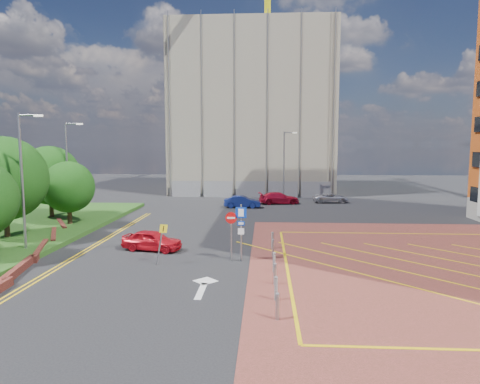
# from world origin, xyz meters

# --- Properties ---
(ground) EXTENTS (140.00, 140.00, 0.00)m
(ground) POSITION_xyz_m (0.00, 0.00, 0.00)
(ground) COLOR black
(ground) RESTS_ON ground
(retaining_wall) EXTENTS (6.06, 20.33, 0.40)m
(retaining_wall) POSITION_xyz_m (-11.80, 2.00, 0.20)
(retaining_wall) COLOR maroon
(retaining_wall) RESTS_ON ground
(tree_b) EXTENTS (5.60, 5.60, 6.74)m
(tree_b) POSITION_xyz_m (-15.50, 5.00, 4.24)
(tree_b) COLOR #3D2B1C
(tree_b) RESTS_ON grass_bed
(tree_c) EXTENTS (4.00, 4.00, 4.90)m
(tree_c) POSITION_xyz_m (-13.50, 10.00, 3.19)
(tree_c) COLOR #3D2B1C
(tree_c) RESTS_ON grass_bed
(tree_d) EXTENTS (5.00, 5.00, 6.08)m
(tree_d) POSITION_xyz_m (-16.50, 13.00, 3.87)
(tree_d) COLOR #3D2B1C
(tree_d) RESTS_ON grass_bed
(lamp_left_near) EXTENTS (1.53, 0.16, 8.00)m
(lamp_left_near) POSITION_xyz_m (-12.42, 2.00, 4.66)
(lamp_left_near) COLOR #9EA0A8
(lamp_left_near) RESTS_ON grass_bed
(lamp_left_far) EXTENTS (1.53, 0.16, 8.00)m
(lamp_left_far) POSITION_xyz_m (-14.42, 12.00, 4.66)
(lamp_left_far) COLOR #9EA0A8
(lamp_left_far) RESTS_ON grass_bed
(lamp_back) EXTENTS (1.53, 0.16, 8.00)m
(lamp_back) POSITION_xyz_m (4.08, 28.00, 4.36)
(lamp_back) COLOR #9EA0A8
(lamp_back) RESTS_ON ground
(sign_cluster) EXTENTS (1.17, 0.12, 3.20)m
(sign_cluster) POSITION_xyz_m (0.30, 0.98, 1.95)
(sign_cluster) COLOR #9EA0A8
(sign_cluster) RESTS_ON ground
(warning_sign) EXTENTS (0.65, 0.40, 2.25)m
(warning_sign) POSITION_xyz_m (-3.75, -0.00, 1.43)
(warning_sign) COLOR #9EA0A8
(warning_sign) RESTS_ON ground
(bollard_row) EXTENTS (0.14, 11.14, 0.90)m
(bollard_row) POSITION_xyz_m (2.30, -1.67, 0.47)
(bollard_row) COLOR #9EA0A8
(bollard_row) RESTS_ON forecourt
(construction_building) EXTENTS (21.20, 19.20, 22.00)m
(construction_building) POSITION_xyz_m (0.00, 40.00, 11.00)
(construction_building) COLOR #A09783
(construction_building) RESTS_ON ground
(tower_crane) EXTENTS (1.60, 35.00, 35.40)m
(tower_crane) POSITION_xyz_m (2.00, 39.44, 25.85)
(tower_crane) COLOR yellow
(tower_crane) RESTS_ON ground
(construction_fence) EXTENTS (21.60, 0.06, 2.00)m
(construction_fence) POSITION_xyz_m (1.00, 30.00, 1.00)
(construction_fence) COLOR gray
(construction_fence) RESTS_ON ground
(car_red_left) EXTENTS (3.91, 2.20, 1.26)m
(car_red_left) POSITION_xyz_m (-5.11, 3.15, 0.63)
(car_red_left) COLOR red
(car_red_left) RESTS_ON ground
(car_blue_back) EXTENTS (3.76, 1.37, 1.23)m
(car_blue_back) POSITION_xyz_m (-0.51, 21.28, 0.62)
(car_blue_back) COLOR navy
(car_blue_back) RESTS_ON ground
(car_red_back) EXTENTS (4.65, 2.51, 1.28)m
(car_red_back) POSITION_xyz_m (3.34, 24.39, 0.64)
(car_red_back) COLOR #B40F29
(car_red_back) RESTS_ON ground
(car_silver_back) EXTENTS (4.00, 2.08, 1.08)m
(car_silver_back) POSITION_xyz_m (9.14, 25.70, 0.54)
(car_silver_back) COLOR #B6B5BD
(car_silver_back) RESTS_ON ground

